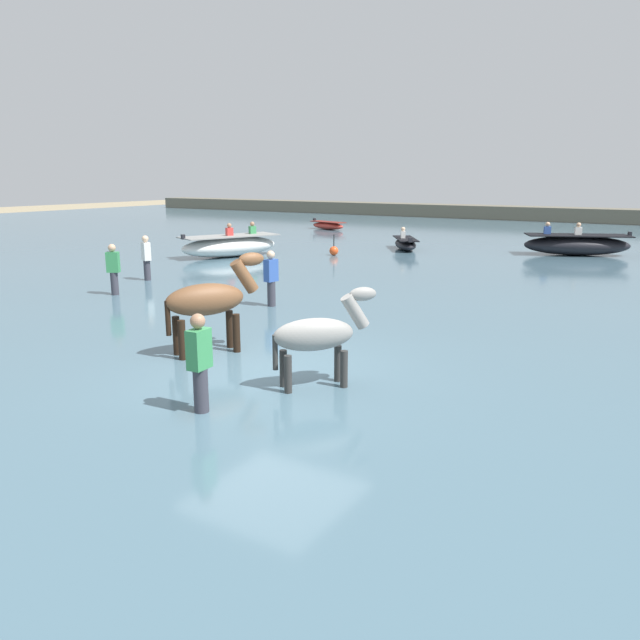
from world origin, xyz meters
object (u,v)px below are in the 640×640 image
boat_far_inshore (328,225)px  person_wading_mid (147,261)px  boat_mid_outer (405,244)px  channel_buoy (334,251)px  person_wading_close (114,273)px  boat_mid_channel (577,245)px  horse_lead_grey (318,337)px  boat_distant_east (230,246)px  person_onlooker_right (271,282)px  person_spectator_far (200,369)px  horse_trailing_bay (210,302)px

boat_far_inshore → person_wading_mid: size_ratio=1.59×
boat_far_inshore → person_wading_mid: bearing=-75.7°
boat_mid_outer → channel_buoy: 3.71m
boat_far_inshore → person_wading_close: 21.36m
boat_mid_channel → boat_far_inshore: boat_mid_channel is taller
boat_far_inshore → horse_lead_grey: bearing=-59.2°
person_wading_mid → boat_mid_channel: bearing=53.1°
horse_lead_grey → boat_distant_east: horse_lead_grey is taller
boat_mid_channel → person_onlooker_right: (-4.55, -14.43, 0.19)m
person_spectator_far → boat_distant_east: bearing=128.6°
boat_distant_east → person_wading_mid: size_ratio=2.61×
horse_trailing_bay → person_wading_mid: 8.54m
boat_mid_channel → boat_far_inshore: (-14.72, 5.10, -0.19)m
horse_lead_grey → channel_buoy: horse_lead_grey is taller
horse_trailing_bay → boat_far_inshore: horse_trailing_bay is taller
boat_far_inshore → person_wading_close: size_ratio=1.59×
horse_trailing_bay → horse_lead_grey: bearing=-11.4°
channel_buoy → horse_trailing_bay: bearing=-68.5°
person_spectator_far → channel_buoy: size_ratio=1.96×
boat_far_inshore → person_onlooker_right: person_onlooker_right is taller
person_spectator_far → person_wading_mid: size_ratio=1.00×
boat_mid_channel → person_wading_close: size_ratio=2.64×
horse_lead_grey → boat_distant_east: bearing=134.8°
horse_trailing_bay → channel_buoy: (-5.17, 13.10, -0.75)m
person_wading_close → channel_buoy: 10.32m
boat_distant_east → person_onlooker_right: bearing=-44.1°
channel_buoy → person_onlooker_right: bearing=-68.3°
person_wading_close → person_onlooker_right: same height
boat_distant_east → person_wading_close: 8.20m
boat_distant_east → person_onlooker_right: (6.98, -6.76, 0.18)m
boat_far_inshore → person_onlooker_right: bearing=-62.5°
horse_trailing_bay → person_onlooker_right: 4.14m
person_onlooker_right → person_wading_mid: size_ratio=1.00×
person_wading_mid → boat_distant_east: bearing=104.8°
horse_lead_grey → horse_trailing_bay: (-2.59, 0.52, 0.16)m
horse_trailing_bay → boat_distant_east: 13.58m
person_wading_mid → channel_buoy: 8.37m
horse_trailing_bay → person_onlooker_right: (-1.48, 3.85, -0.34)m
horse_lead_grey → boat_mid_channel: (0.47, 18.80, -0.36)m
person_wading_close → person_wading_mid: same height
boat_mid_outer → person_wading_mid: 12.00m
horse_lead_grey → horse_trailing_bay: bearing=168.6°
boat_mid_channel → channel_buoy: boat_mid_channel is taller
boat_far_inshore → person_spectator_far: size_ratio=1.59×
horse_trailing_bay → person_wading_close: (-5.91, 2.81, -0.34)m
boat_distant_east → boat_mid_outer: (4.91, 5.82, -0.17)m
horse_trailing_bay → channel_buoy: bearing=111.5°
horse_trailing_bay → boat_far_inshore: bearing=116.5°
person_spectator_far → boat_far_inshore: bearing=117.7°
horse_trailing_bay → boat_distant_east: (-8.46, 10.61, -0.52)m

